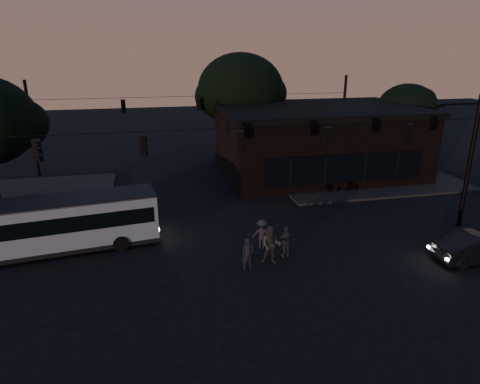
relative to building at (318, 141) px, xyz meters
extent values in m
plane|color=black|center=(-9.00, -15.97, -2.71)|extent=(120.00, 120.00, 0.00)
cube|color=black|center=(3.00, -1.97, -2.63)|extent=(14.00, 10.00, 0.15)
cube|color=black|center=(-23.00, -1.97, -2.63)|extent=(14.00, 10.00, 0.15)
cube|color=black|center=(0.00, 0.03, -0.21)|extent=(15.00, 10.00, 5.00)
cube|color=black|center=(0.00, 0.03, 2.49)|extent=(15.40, 10.40, 0.40)
cube|color=black|center=(0.00, -5.09, -0.91)|extent=(11.50, 0.18, 2.00)
cylinder|color=black|center=(-5.00, 6.03, -0.71)|extent=(0.44, 0.44, 4.00)
ellipsoid|color=black|center=(-5.00, 6.03, 3.49)|extent=(7.60, 7.60, 6.46)
cylinder|color=black|center=(9.00, 2.03, -1.21)|extent=(0.44, 0.44, 3.00)
ellipsoid|color=black|center=(9.00, 2.03, 1.94)|extent=(5.20, 5.20, 4.42)
cylinder|color=black|center=(4.00, -11.97, 1.04)|extent=(0.24, 0.24, 7.50)
cylinder|color=black|center=(-9.00, -11.97, 3.49)|extent=(26.00, 0.03, 0.03)
cube|color=black|center=(-18.00, -11.97, 2.84)|extent=(0.34, 0.30, 1.00)
cube|color=black|center=(-13.50, -11.97, 2.84)|extent=(0.34, 0.30, 1.00)
cube|color=black|center=(-9.00, -11.97, 2.84)|extent=(0.34, 0.30, 1.00)
cube|color=black|center=(-4.50, -11.97, 2.84)|extent=(0.34, 0.30, 1.00)
cube|color=black|center=(0.00, -11.97, 2.84)|extent=(0.34, 0.30, 1.00)
cylinder|color=black|center=(-22.00, 4.03, 1.04)|extent=(0.24, 0.24, 7.50)
cylinder|color=black|center=(4.00, 4.03, 1.04)|extent=(0.24, 0.24, 7.50)
cylinder|color=black|center=(-9.00, 4.03, 3.29)|extent=(26.00, 0.03, 0.03)
cube|color=black|center=(-15.00, 4.03, 2.64)|extent=(0.34, 0.30, 1.00)
cube|color=black|center=(-9.00, 4.03, 2.64)|extent=(0.34, 0.30, 1.00)
cube|color=black|center=(-3.00, 4.03, 2.64)|extent=(0.34, 0.30, 1.00)
cube|color=#8092A3|center=(-18.00, -10.45, -1.17)|extent=(9.90, 3.49, 2.29)
cube|color=black|center=(-18.00, -10.45, -0.95)|extent=(9.52, 3.48, 0.79)
cube|color=black|center=(-18.00, -10.45, -0.02)|extent=(9.90, 3.49, 0.13)
cube|color=black|center=(-18.00, -10.45, -2.40)|extent=(10.01, 3.56, 0.22)
cylinder|color=black|center=(-14.97, -11.15, -2.31)|extent=(0.82, 0.33, 0.79)
cylinder|color=black|center=(-15.26, -8.96, -2.31)|extent=(0.82, 0.33, 0.79)
imported|color=black|center=(1.82, -15.86, -2.00)|extent=(4.32, 1.61, 1.41)
imported|color=black|center=(-9.15, -14.38, -1.92)|extent=(0.60, 0.42, 1.58)
imported|color=#31312D|center=(-7.94, -14.03, -1.75)|extent=(1.12, 0.99, 1.92)
imported|color=#2C2C36|center=(-7.03, -13.52, -1.90)|extent=(1.01, 0.62, 1.61)
imported|color=black|center=(-7.93, -12.35, -1.92)|extent=(1.15, 0.89, 1.57)
camera|label=1|loc=(-13.31, -31.56, 7.12)|focal=32.00mm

